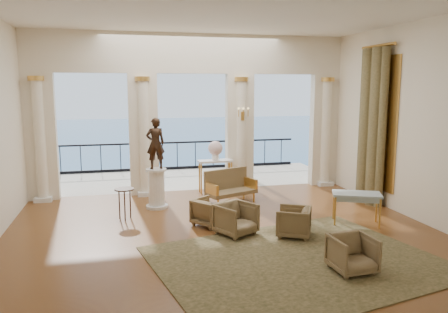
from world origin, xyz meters
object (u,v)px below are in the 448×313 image
object	(u,v)px
armchair_c	(294,220)
side_table	(124,193)
statue	(155,143)
console_table	(215,166)
armchair_d	(210,211)
game_table	(357,196)
pedestal	(157,189)
armchair_a	(236,218)
settee	(229,186)
armchair_b	(353,252)

from	to	relation	value
armchair_c	side_table	distance (m)	3.90
statue	console_table	distance (m)	2.36
armchair_c	statue	distance (m)	4.01
armchair_d	game_table	world-z (taller)	game_table
armchair_d	game_table	distance (m)	3.27
pedestal	console_table	bearing A→B (deg)	35.23
armchair_a	armchair_d	world-z (taller)	armchair_a
armchair_a	pedestal	bearing A→B (deg)	90.85
armchair_c	settee	size ratio (longest dim) A/B	0.46
armchair_c	settee	distance (m)	2.93
armchair_b	side_table	bearing A→B (deg)	130.05
armchair_c	console_table	xyz separation A→B (m)	(-0.73, 4.09, 0.45)
armchair_a	armchair_c	world-z (taller)	armchair_a
armchair_b	armchair_a	bearing A→B (deg)	118.77
settee	side_table	distance (m)	2.84
armchair_b	side_table	distance (m)	5.29
armchair_b	console_table	world-z (taller)	console_table
game_table	side_table	world-z (taller)	side_table
armchair_a	armchair_d	size ratio (longest dim) A/B	1.11
pedestal	settee	bearing A→B (deg)	1.19
console_table	statue	bearing A→B (deg)	-147.15
armchair_b	armchair_c	bearing A→B (deg)	95.32
settee	armchair_d	bearing A→B (deg)	-138.80
armchair_a	armchair_b	xyz separation A→B (m)	(1.38, -2.24, -0.02)
armchair_d	pedestal	bearing A→B (deg)	-6.26
settee	game_table	size ratio (longest dim) A/B	1.24
statue	side_table	world-z (taller)	statue
pedestal	statue	world-z (taller)	statue
armchair_a	pedestal	world-z (taller)	pedestal
armchair_b	armchair_c	distance (m)	1.87
settee	armchair_a	bearing A→B (deg)	-122.76
statue	armchair_d	bearing A→B (deg)	112.79
armchair_d	side_table	size ratio (longest dim) A/B	0.90
armchair_d	game_table	xyz separation A→B (m)	(3.18, -0.70, 0.31)
armchair_a	armchair_b	world-z (taller)	armchair_a
armchair_a	statue	world-z (taller)	statue
armchair_d	console_table	xyz separation A→B (m)	(0.78, 2.95, 0.46)
armchair_d	settee	bearing A→B (deg)	-64.73
armchair_b	game_table	distance (m)	2.71
armchair_c	game_table	world-z (taller)	game_table
armchair_c	console_table	size ratio (longest dim) A/B	0.66
console_table	settee	bearing A→B (deg)	-87.61
armchair_a	pedestal	xyz separation A→B (m)	(-1.42, 2.43, 0.12)
armchair_a	game_table	world-z (taller)	armchair_a
statue	console_table	bearing A→B (deg)	-153.25
armchair_a	side_table	world-z (taller)	same
armchair_c	armchair_d	size ratio (longest dim) A/B	1.03
armchair_b	console_table	distance (m)	6.04
game_table	armchair_b	bearing A→B (deg)	-97.49
armchair_d	console_table	distance (m)	3.09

